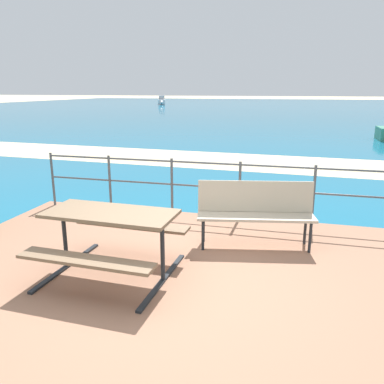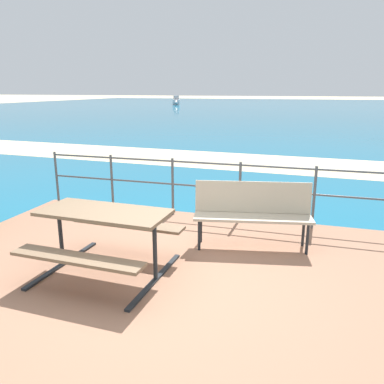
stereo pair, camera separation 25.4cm
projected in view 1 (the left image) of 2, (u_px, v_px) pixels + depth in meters
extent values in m
plane|color=beige|center=(158.00, 286.00, 4.50)|extent=(240.00, 240.00, 0.00)
cube|color=#996B51|center=(158.00, 284.00, 4.49)|extent=(6.40, 5.20, 0.06)
cube|color=#196B8E|center=(282.00, 110.00, 41.88)|extent=(90.00, 90.00, 0.01)
cube|color=beige|center=(246.00, 162.00, 12.14)|extent=(54.08, 5.64, 0.01)
cube|color=#7A6047|center=(110.00, 213.00, 4.48)|extent=(1.54, 0.73, 0.04)
cube|color=#7A6047|center=(85.00, 260.00, 4.04)|extent=(1.53, 0.31, 0.04)
cube|color=#7A6047|center=(133.00, 225.00, 5.10)|extent=(1.53, 0.31, 0.04)
cylinder|color=#1E2328|center=(65.00, 238.00, 4.76)|extent=(0.05, 0.05, 0.77)
cube|color=#1E2328|center=(67.00, 266.00, 4.85)|extent=(0.11, 1.41, 0.03)
cylinder|color=#1E2328|center=(163.00, 251.00, 4.40)|extent=(0.05, 0.05, 0.77)
cube|color=#1E2328|center=(163.00, 280.00, 4.50)|extent=(0.11, 1.41, 0.03)
cube|color=#BCAD93|center=(256.00, 217.00, 5.37)|extent=(1.66, 0.71, 0.04)
cube|color=#BCAD93|center=(255.00, 196.00, 5.48)|extent=(1.59, 0.38, 0.44)
cylinder|color=#1E2328|center=(203.00, 235.00, 5.32)|extent=(0.04, 0.04, 0.45)
cylinder|color=#1E2328|center=(204.00, 227.00, 5.61)|extent=(0.04, 0.04, 0.45)
cylinder|color=#1E2328|center=(310.00, 237.00, 5.24)|extent=(0.04, 0.04, 0.45)
cylinder|color=#1E2328|center=(305.00, 229.00, 5.53)|extent=(0.04, 0.04, 0.45)
cylinder|color=#4C5156|center=(53.00, 179.00, 7.32)|extent=(0.04, 0.04, 1.01)
cylinder|color=#4C5156|center=(110.00, 183.00, 7.03)|extent=(0.04, 0.04, 1.01)
cylinder|color=#4C5156|center=(172.00, 187.00, 6.75)|extent=(0.04, 0.04, 1.01)
cylinder|color=#4C5156|center=(240.00, 191.00, 6.46)|extent=(0.04, 0.04, 1.01)
cylinder|color=#4C5156|center=(313.00, 196.00, 6.17)|extent=(0.04, 0.04, 1.01)
cylinder|color=#4C5156|center=(205.00, 163.00, 6.48)|extent=(5.90, 0.03, 0.03)
cylinder|color=#4C5156|center=(205.00, 186.00, 6.59)|extent=(5.90, 0.03, 0.03)
cube|color=silver|center=(162.00, 102.00, 55.94)|extent=(1.92, 3.34, 0.71)
cube|color=#A5A8AD|center=(162.00, 97.00, 56.01)|extent=(1.08, 1.26, 0.55)
cone|color=silver|center=(162.00, 102.00, 54.15)|extent=(0.76, 0.67, 0.64)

